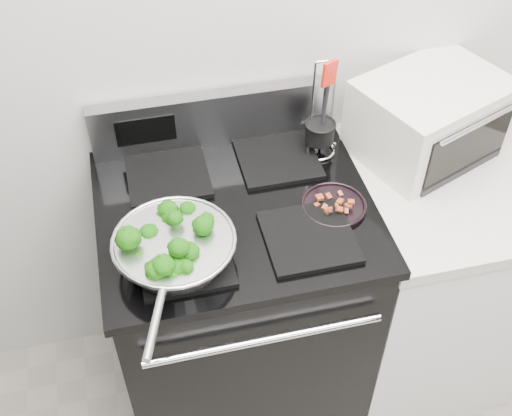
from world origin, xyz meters
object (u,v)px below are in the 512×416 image
object	(u,v)px
skillet	(175,248)
bacon_plate	(334,203)
utensil_holder	(319,136)
gas_range	(238,303)
toaster_oven	(429,117)

from	to	relation	value
skillet	bacon_plate	bearing A→B (deg)	29.69
utensil_holder	bacon_plate	bearing A→B (deg)	-121.39
utensil_holder	gas_range	bearing A→B (deg)	-174.08
gas_range	skillet	bearing A→B (deg)	-138.78
bacon_plate	utensil_holder	world-z (taller)	utensil_holder
skillet	utensil_holder	size ratio (longest dim) A/B	1.52
bacon_plate	toaster_oven	size ratio (longest dim) A/B	0.36
bacon_plate	skillet	bearing A→B (deg)	-168.21
gas_range	bacon_plate	bearing A→B (deg)	-14.72
skillet	utensil_holder	world-z (taller)	utensil_holder
bacon_plate	toaster_oven	distance (m)	0.44
gas_range	toaster_oven	distance (m)	0.87
skillet	toaster_oven	xyz separation A→B (m)	(0.84, 0.32, 0.04)
toaster_oven	gas_range	bearing A→B (deg)	171.33
gas_range	bacon_plate	xyz separation A→B (m)	(0.27, -0.07, 0.48)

